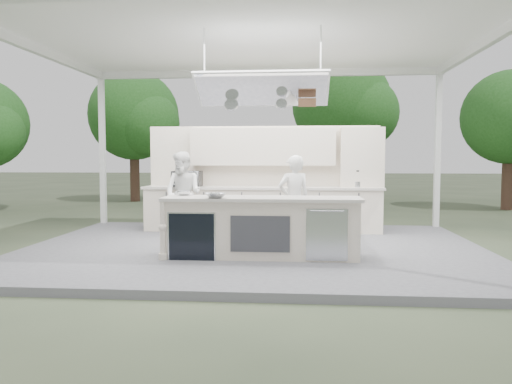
# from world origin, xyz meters

# --- Properties ---
(ground) EXTENTS (90.00, 90.00, 0.00)m
(ground) POSITION_xyz_m (0.00, 0.00, 0.00)
(ground) COLOR #4B543A
(ground) RESTS_ON ground
(stage_deck) EXTENTS (8.00, 6.00, 0.12)m
(stage_deck) POSITION_xyz_m (0.00, 0.00, 0.06)
(stage_deck) COLOR slate
(stage_deck) RESTS_ON ground
(tent) EXTENTS (8.20, 6.20, 3.86)m
(tent) POSITION_xyz_m (0.00, -0.01, 3.71)
(tent) COLOR white
(tent) RESTS_ON ground
(demo_island) EXTENTS (3.10, 0.79, 0.95)m
(demo_island) POSITION_xyz_m (0.18, -0.91, 0.60)
(demo_island) COLOR beige
(demo_island) RESTS_ON stage_deck
(back_counter) EXTENTS (5.08, 0.72, 0.95)m
(back_counter) POSITION_xyz_m (0.00, 1.90, 0.60)
(back_counter) COLOR beige
(back_counter) RESTS_ON stage_deck
(back_wall_unit) EXTENTS (5.05, 0.48, 2.25)m
(back_wall_unit) POSITION_xyz_m (0.44, 2.11, 1.57)
(back_wall_unit) COLOR beige
(back_wall_unit) RESTS_ON stage_deck
(tree_cluster) EXTENTS (19.55, 9.40, 5.85)m
(tree_cluster) POSITION_xyz_m (-0.16, 9.77, 3.29)
(tree_cluster) COLOR #4D3426
(tree_cluster) RESTS_ON ground
(head_chef) EXTENTS (0.68, 0.55, 1.61)m
(head_chef) POSITION_xyz_m (0.69, 0.30, 0.93)
(head_chef) COLOR white
(head_chef) RESTS_ON stage_deck
(sous_chef) EXTENTS (1.00, 0.91, 1.69)m
(sous_chef) POSITION_xyz_m (-1.54, 1.19, 0.97)
(sous_chef) COLOR white
(sous_chef) RESTS_ON stage_deck
(toaster_oven) EXTENTS (0.61, 0.42, 0.33)m
(toaster_oven) POSITION_xyz_m (-1.58, 1.70, 1.24)
(toaster_oven) COLOR #B0B3B7
(toaster_oven) RESTS_ON back_counter
(bowl_large) EXTENTS (0.42, 0.42, 0.08)m
(bowl_large) POSITION_xyz_m (-0.49, -1.15, 1.11)
(bowl_large) COLOR #ADAFB4
(bowl_large) RESTS_ON demo_island
(bowl_small) EXTENTS (0.29, 0.29, 0.07)m
(bowl_small) POSITION_xyz_m (-1.10, -0.65, 1.11)
(bowl_small) COLOR silver
(bowl_small) RESTS_ON demo_island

